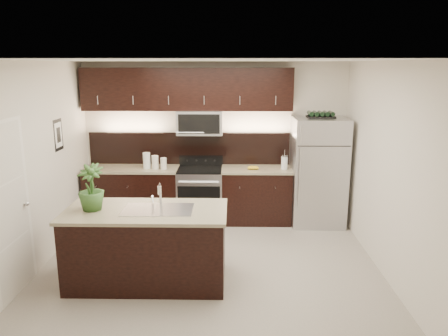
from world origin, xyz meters
TOP-DOWN VIEW (x-y plane):
  - ground at (0.00, 0.00)m, footprint 4.50×4.50m
  - room_walls at (-0.11, -0.04)m, footprint 4.52×4.02m
  - counter_run at (-0.46, 1.69)m, footprint 3.51×0.65m
  - upper_fixtures at (-0.43, 1.84)m, footprint 3.49×0.40m
  - island at (-0.75, -0.50)m, footprint 1.96×0.96m
  - sink_faucet at (-0.60, -0.49)m, footprint 0.84×0.50m
  - refrigerator at (1.73, 1.63)m, footprint 0.87×0.79m
  - wine_rack at (1.73, 1.63)m, footprint 0.45×0.28m
  - plant at (-1.39, -0.51)m, footprint 0.34×0.34m
  - canisters at (-1.03, 1.62)m, footprint 0.40×0.15m
  - french_press at (1.17, 1.64)m, footprint 0.11×0.11m
  - bananas at (0.59, 1.61)m, footprint 0.20×0.16m

SIDE VIEW (x-z plane):
  - ground at x=0.00m, z-range 0.00..0.00m
  - counter_run at x=-0.46m, z-range 0.00..0.94m
  - island at x=-0.75m, z-range 0.00..0.94m
  - refrigerator at x=1.73m, z-range 0.00..1.80m
  - sink_faucet at x=-0.60m, z-range 0.81..1.10m
  - bananas at x=0.59m, z-range 0.94..1.00m
  - canisters at x=-1.03m, z-range 0.92..1.19m
  - french_press at x=1.17m, z-range 0.90..1.22m
  - plant at x=-1.39m, z-range 0.94..1.50m
  - room_walls at x=-0.11m, z-range 0.34..3.05m
  - wine_rack at x=1.73m, z-range 1.80..1.90m
  - upper_fixtures at x=-0.43m, z-range 1.31..2.97m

